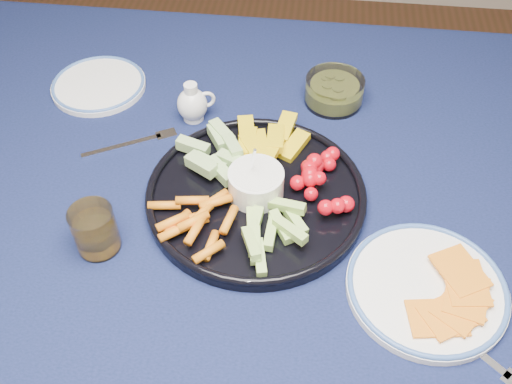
# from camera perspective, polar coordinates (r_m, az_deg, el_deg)

# --- Properties ---
(dining_table) EXTENTS (1.67, 1.07, 0.75)m
(dining_table) POSITION_cam_1_polar(r_m,az_deg,el_deg) (1.06, 5.78, -2.58)
(dining_table) COLOR #51361B
(dining_table) RESTS_ON ground
(crudite_platter) EXTENTS (0.37, 0.37, 0.12)m
(crudite_platter) POSITION_cam_1_polar(r_m,az_deg,el_deg) (0.96, -0.15, 0.09)
(crudite_platter) COLOR black
(crudite_platter) RESTS_ON dining_table
(creamer_pitcher) EXTENTS (0.07, 0.06, 0.08)m
(creamer_pitcher) POSITION_cam_1_polar(r_m,az_deg,el_deg) (1.11, -6.34, 8.74)
(creamer_pitcher) COLOR white
(creamer_pitcher) RESTS_ON dining_table
(pickle_bowl) EXTENTS (0.12, 0.12, 0.05)m
(pickle_bowl) POSITION_cam_1_polar(r_m,az_deg,el_deg) (1.16, 7.81, 9.91)
(pickle_bowl) COLOR silver
(pickle_bowl) RESTS_ON dining_table
(cheese_plate) EXTENTS (0.24, 0.24, 0.03)m
(cheese_plate) POSITION_cam_1_polar(r_m,az_deg,el_deg) (0.89, 16.75, -9.04)
(cheese_plate) COLOR white
(cheese_plate) RESTS_ON dining_table
(juice_tumbler) EXTENTS (0.07, 0.07, 0.08)m
(juice_tumbler) POSITION_cam_1_polar(r_m,az_deg,el_deg) (0.92, -15.75, -3.86)
(juice_tumbler) COLOR silver
(juice_tumbler) RESTS_ON dining_table
(fork_left) EXTENTS (0.17, 0.10, 0.00)m
(fork_left) POSITION_cam_1_polar(r_m,az_deg,el_deg) (1.09, -11.75, 4.91)
(fork_left) COLOR white
(fork_left) RESTS_ON dining_table
(fork_right) EXTENTS (0.15, 0.14, 0.00)m
(fork_right) POSITION_cam_1_polar(r_m,az_deg,el_deg) (0.87, 21.44, -14.85)
(fork_right) COLOR white
(fork_right) RESTS_ON dining_table
(side_plate_extra) EXTENTS (0.19, 0.19, 0.02)m
(side_plate_extra) POSITION_cam_1_polar(r_m,az_deg,el_deg) (1.24, -15.46, 10.30)
(side_plate_extra) COLOR white
(side_plate_extra) RESTS_ON dining_table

